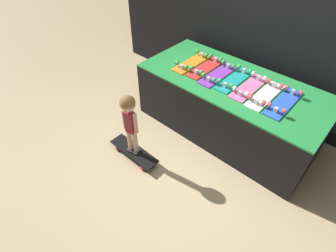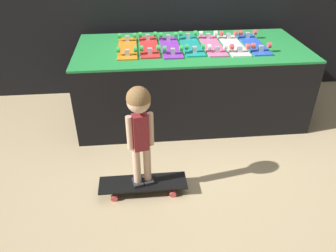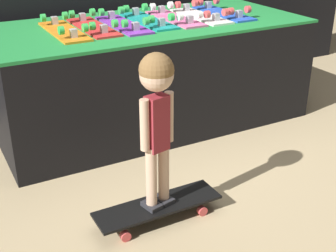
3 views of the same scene
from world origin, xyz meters
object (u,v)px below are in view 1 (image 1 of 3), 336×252
skateboard_orange_on_rack (192,62)px  skateboard_blue_on_rack (284,102)px  skateboard_on_floor (134,152)px  child (129,115)px  skateboard_red_on_rack (206,67)px  skateboard_teal_on_rack (234,79)px  skateboard_pink_on_rack (249,87)px  skateboard_purple_on_rack (218,74)px  skateboard_white_on_rack (265,95)px

skateboard_orange_on_rack → skateboard_blue_on_rack: (1.24, -0.01, 0.00)m
skateboard_orange_on_rack → skateboard_on_floor: skateboard_orange_on_rack is taller
skateboard_blue_on_rack → child: 1.64m
skateboard_red_on_rack → skateboard_teal_on_rack: size_ratio=1.00×
skateboard_pink_on_rack → skateboard_on_floor: 1.55m
skateboard_orange_on_rack → skateboard_teal_on_rack: (0.62, 0.02, 0.00)m
skateboard_pink_on_rack → skateboard_purple_on_rack: bearing=-178.8°
skateboard_red_on_rack → skateboard_pink_on_rack: bearing=-2.2°
skateboard_white_on_rack → skateboard_blue_on_rack: same height
skateboard_orange_on_rack → skateboard_on_floor: size_ratio=0.92×
skateboard_on_floor → child: 0.59m
skateboard_orange_on_rack → skateboard_blue_on_rack: same height
skateboard_purple_on_rack → child: (-0.33, -1.15, -0.12)m
skateboard_white_on_rack → skateboard_on_floor: size_ratio=0.92×
skateboard_orange_on_rack → skateboard_pink_on_rack: 0.83m
skateboard_white_on_rack → skateboard_orange_on_rack: bearing=178.9°
skateboard_pink_on_rack → child: bearing=-122.8°
skateboard_orange_on_rack → skateboard_white_on_rack: (1.03, -0.02, 0.00)m
skateboard_teal_on_rack → child: child is taller
skateboard_orange_on_rack → child: size_ratio=0.77×
skateboard_red_on_rack → skateboard_on_floor: (-0.13, -1.18, -0.70)m
skateboard_orange_on_rack → skateboard_blue_on_rack: bearing=-0.5°
skateboard_white_on_rack → child: 1.49m
skateboard_teal_on_rack → skateboard_on_floor: 1.48m
skateboard_red_on_rack → child: bearing=-96.1°
skateboard_red_on_rack → skateboard_teal_on_rack: bearing=-0.1°
skateboard_red_on_rack → skateboard_white_on_rack: bearing=-2.9°
skateboard_orange_on_rack → skateboard_red_on_rack: (0.21, 0.02, 0.00)m
skateboard_red_on_rack → skateboard_pink_on_rack: size_ratio=1.00×
skateboard_teal_on_rack → skateboard_blue_on_rack: bearing=-3.0°
skateboard_pink_on_rack → skateboard_blue_on_rack: size_ratio=1.00×
skateboard_orange_on_rack → skateboard_pink_on_rack: bearing=-0.1°
skateboard_on_floor → child: child is taller
skateboard_red_on_rack → child: size_ratio=0.77×
skateboard_teal_on_rack → skateboard_white_on_rack: 0.42m
skateboard_blue_on_rack → skateboard_red_on_rack: bearing=178.2°
skateboard_teal_on_rack → skateboard_white_on_rack: size_ratio=1.00×
skateboard_blue_on_rack → skateboard_purple_on_rack: bearing=180.0°
skateboard_white_on_rack → skateboard_pink_on_rack: bearing=174.9°
skateboard_pink_on_rack → child: 1.38m
skateboard_red_on_rack → skateboard_white_on_rack: (0.83, -0.04, 0.00)m
skateboard_orange_on_rack → skateboard_blue_on_rack: size_ratio=1.00×
skateboard_purple_on_rack → skateboard_white_on_rack: (0.62, -0.01, 0.00)m
skateboard_orange_on_rack → skateboard_on_floor: 1.36m
skateboard_blue_on_rack → skateboard_on_floor: 1.78m
skateboard_teal_on_rack → skateboard_red_on_rack: bearing=179.9°
skateboard_purple_on_rack → skateboard_red_on_rack: bearing=171.1°
skateboard_orange_on_rack → skateboard_purple_on_rack: same height
skateboard_teal_on_rack → skateboard_white_on_rack: same height
skateboard_pink_on_rack → skateboard_white_on_rack: size_ratio=1.00×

